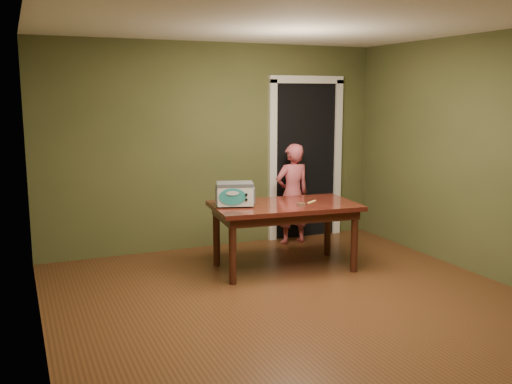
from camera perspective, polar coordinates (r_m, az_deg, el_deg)
floor at (r=5.36m, az=5.05°, el=-11.70°), size 5.00×5.00×0.00m
room_shell at (r=4.99m, az=5.34°, el=6.84°), size 4.52×5.02×2.61m
doorway at (r=8.11m, az=3.96°, el=3.35°), size 1.10×0.66×2.25m
dining_table at (r=6.39m, az=2.85°, el=-2.05°), size 1.68×1.05×0.75m
toy_oven at (r=6.22m, az=-2.14°, el=-0.13°), size 0.48×0.39×0.26m
baking_pan at (r=6.31m, az=4.53°, el=-1.19°), size 0.10×0.10×0.02m
spatula at (r=6.50m, az=5.62°, el=-0.96°), size 0.16×0.13×0.01m
child at (r=7.50m, az=3.66°, el=-0.20°), size 0.49×0.33×1.33m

